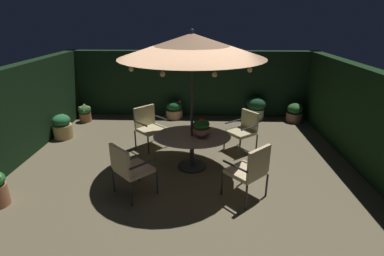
{
  "coord_description": "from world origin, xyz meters",
  "views": [
    {
      "loc": [
        0.33,
        -5.2,
        3.01
      ],
      "look_at": [
        0.14,
        0.31,
        0.87
      ],
      "focal_mm": 27.1,
      "sensor_mm": 36.0,
      "label": 1
    }
  ],
  "objects_px": {
    "potted_plant_back_left": "(174,110)",
    "patio_dining_table": "(192,142)",
    "potted_plant_right_far": "(294,113)",
    "potted_plant_left_near": "(256,107)",
    "potted_plant_front_corner": "(85,113)",
    "patio_umbrella": "(192,46)",
    "patio_chair_northeast": "(244,128)",
    "potted_plant_back_right": "(62,127)",
    "patio_chair_southeast": "(129,166)",
    "patio_chair_east": "(149,124)",
    "centerpiece_planter": "(201,127)",
    "patio_chair_north": "(250,169)"
  },
  "relations": [
    {
      "from": "patio_umbrella",
      "to": "patio_chair_southeast",
      "type": "xyz_separation_m",
      "value": [
        -1.06,
        -1.08,
        -1.92
      ]
    },
    {
      "from": "patio_dining_table",
      "to": "potted_plant_back_right",
      "type": "relative_size",
      "value": 2.49
    },
    {
      "from": "patio_chair_northeast",
      "to": "potted_plant_left_near",
      "type": "relative_size",
      "value": 1.34
    },
    {
      "from": "patio_umbrella",
      "to": "patio_chair_northeast",
      "type": "distance_m",
      "value": 2.47
    },
    {
      "from": "patio_chair_southeast",
      "to": "potted_plant_back_right",
      "type": "distance_m",
      "value": 3.49
    },
    {
      "from": "patio_umbrella",
      "to": "potted_plant_back_right",
      "type": "distance_m",
      "value": 4.33
    },
    {
      "from": "potted_plant_back_right",
      "to": "potted_plant_left_near",
      "type": "relative_size",
      "value": 0.92
    },
    {
      "from": "patio_chair_northeast",
      "to": "potted_plant_back_right",
      "type": "height_order",
      "value": "patio_chair_northeast"
    },
    {
      "from": "patio_umbrella",
      "to": "centerpiece_planter",
      "type": "height_order",
      "value": "patio_umbrella"
    },
    {
      "from": "patio_umbrella",
      "to": "potted_plant_back_left",
      "type": "relative_size",
      "value": 4.98
    },
    {
      "from": "potted_plant_left_near",
      "to": "potted_plant_back_right",
      "type": "bearing_deg",
      "value": -162.06
    },
    {
      "from": "potted_plant_front_corner",
      "to": "patio_chair_north",
      "type": "bearing_deg",
      "value": -41.4
    },
    {
      "from": "patio_umbrella",
      "to": "potted_plant_back_left",
      "type": "bearing_deg",
      "value": 101.94
    },
    {
      "from": "patio_umbrella",
      "to": "potted_plant_front_corner",
      "type": "xyz_separation_m",
      "value": [
        -3.34,
        2.74,
        -2.23
      ]
    },
    {
      "from": "patio_dining_table",
      "to": "patio_chair_east",
      "type": "relative_size",
      "value": 1.63
    },
    {
      "from": "centerpiece_planter",
      "to": "potted_plant_right_far",
      "type": "relative_size",
      "value": 0.72
    },
    {
      "from": "patio_chair_north",
      "to": "patio_dining_table",
      "type": "bearing_deg",
      "value": 132.9
    },
    {
      "from": "patio_chair_southeast",
      "to": "patio_chair_northeast",
      "type": "bearing_deg",
      "value": 41.44
    },
    {
      "from": "potted_plant_left_near",
      "to": "potted_plant_front_corner",
      "type": "xyz_separation_m",
      "value": [
        -5.21,
        -0.43,
        -0.1
      ]
    },
    {
      "from": "potted_plant_right_far",
      "to": "potted_plant_front_corner",
      "type": "relative_size",
      "value": 1.11
    },
    {
      "from": "centerpiece_planter",
      "to": "potted_plant_left_near",
      "type": "height_order",
      "value": "centerpiece_planter"
    },
    {
      "from": "centerpiece_planter",
      "to": "patio_chair_northeast",
      "type": "xyz_separation_m",
      "value": [
        1.01,
        0.97,
        -0.4
      ]
    },
    {
      "from": "centerpiece_planter",
      "to": "patio_chair_east",
      "type": "height_order",
      "value": "centerpiece_planter"
    },
    {
      "from": "patio_chair_northeast",
      "to": "potted_plant_front_corner",
      "type": "relative_size",
      "value": 1.86
    },
    {
      "from": "patio_dining_table",
      "to": "potted_plant_left_near",
      "type": "distance_m",
      "value": 3.69
    },
    {
      "from": "patio_chair_north",
      "to": "patio_chair_southeast",
      "type": "height_order",
      "value": "patio_chair_north"
    },
    {
      "from": "potted_plant_back_right",
      "to": "potted_plant_front_corner",
      "type": "height_order",
      "value": "potted_plant_back_right"
    },
    {
      "from": "patio_chair_northeast",
      "to": "potted_plant_right_far",
      "type": "relative_size",
      "value": 1.67
    },
    {
      "from": "patio_chair_northeast",
      "to": "potted_plant_back_left",
      "type": "bearing_deg",
      "value": 129.86
    },
    {
      "from": "patio_dining_table",
      "to": "patio_chair_northeast",
      "type": "height_order",
      "value": "patio_chair_northeast"
    },
    {
      "from": "patio_chair_northeast",
      "to": "patio_chair_east",
      "type": "bearing_deg",
      "value": 176.52
    },
    {
      "from": "patio_chair_north",
      "to": "potted_plant_back_left",
      "type": "distance_m",
      "value": 4.6
    },
    {
      "from": "patio_dining_table",
      "to": "potted_plant_front_corner",
      "type": "xyz_separation_m",
      "value": [
        -3.34,
        2.74,
        -0.31
      ]
    },
    {
      "from": "patio_umbrella",
      "to": "potted_plant_front_corner",
      "type": "bearing_deg",
      "value": 140.6
    },
    {
      "from": "patio_chair_north",
      "to": "potted_plant_back_left",
      "type": "height_order",
      "value": "patio_chair_north"
    },
    {
      "from": "patio_chair_northeast",
      "to": "patio_chair_east",
      "type": "height_order",
      "value": "patio_chair_east"
    },
    {
      "from": "patio_chair_east",
      "to": "potted_plant_right_far",
      "type": "xyz_separation_m",
      "value": [
        4.09,
        1.91,
        -0.29
      ]
    },
    {
      "from": "patio_chair_northeast",
      "to": "potted_plant_back_right",
      "type": "distance_m",
      "value": 4.67
    },
    {
      "from": "patio_umbrella",
      "to": "potted_plant_left_near",
      "type": "relative_size",
      "value": 4.01
    },
    {
      "from": "patio_chair_northeast",
      "to": "potted_plant_left_near",
      "type": "xyz_separation_m",
      "value": [
        0.68,
        2.26,
        -0.17
      ]
    },
    {
      "from": "patio_umbrella",
      "to": "patio_chair_east",
      "type": "distance_m",
      "value": 2.46
    },
    {
      "from": "potted_plant_back_left",
      "to": "potted_plant_front_corner",
      "type": "height_order",
      "value": "potted_plant_back_left"
    },
    {
      "from": "potted_plant_back_left",
      "to": "patio_dining_table",
      "type": "bearing_deg",
      "value": -78.06
    },
    {
      "from": "patio_chair_east",
      "to": "potted_plant_front_corner",
      "type": "distance_m",
      "value": 2.83
    },
    {
      "from": "potted_plant_right_far",
      "to": "potted_plant_left_near",
      "type": "relative_size",
      "value": 0.8
    },
    {
      "from": "patio_chair_northeast",
      "to": "potted_plant_back_right",
      "type": "xyz_separation_m",
      "value": [
        -4.64,
        0.54,
        -0.23
      ]
    },
    {
      "from": "patio_umbrella",
      "to": "potted_plant_right_far",
      "type": "bearing_deg",
      "value": 44.61
    },
    {
      "from": "patio_chair_north",
      "to": "patio_chair_east",
      "type": "relative_size",
      "value": 1.04
    },
    {
      "from": "patio_chair_northeast",
      "to": "potted_plant_front_corner",
      "type": "xyz_separation_m",
      "value": [
        -4.54,
        1.83,
        -0.27
      ]
    },
    {
      "from": "potted_plant_right_far",
      "to": "patio_chair_southeast",
      "type": "bearing_deg",
      "value": -135.14
    }
  ]
}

